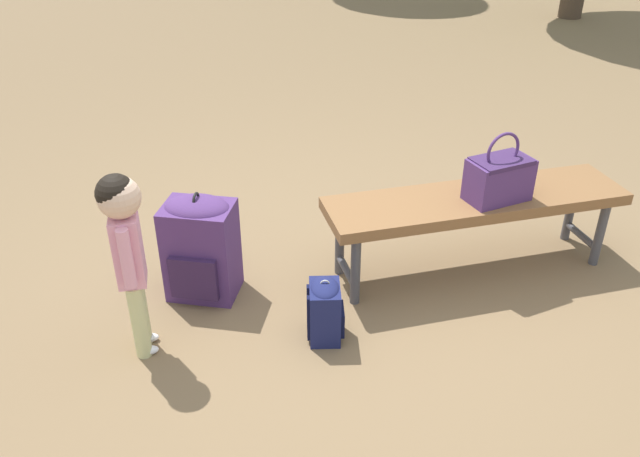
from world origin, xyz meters
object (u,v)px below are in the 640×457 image
backpack_small (325,309)px  handbag (499,177)px  child_standing (126,239)px  park_bench (476,205)px  backpack_large (201,245)px

backpack_small → handbag: bearing=-166.1°
child_standing → backpack_small: child_standing is taller
park_bench → handbag: (-0.07, 0.06, 0.18)m
handbag → park_bench: bearing=-39.5°
handbag → child_standing: size_ratio=0.41×
park_bench → backpack_small: bearing=18.4°
backpack_large → handbag: bearing=169.2°
child_standing → backpack_large: size_ratio=1.54×
park_bench → backpack_small: park_bench is taller
backpack_small → backpack_large: bearing=-47.9°
park_bench → handbag: size_ratio=4.40×
park_bench → backpack_small: 1.01m
backpack_large → backpack_small: size_ratio=1.79×
park_bench → backpack_large: 1.44m
park_bench → handbag: handbag is taller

